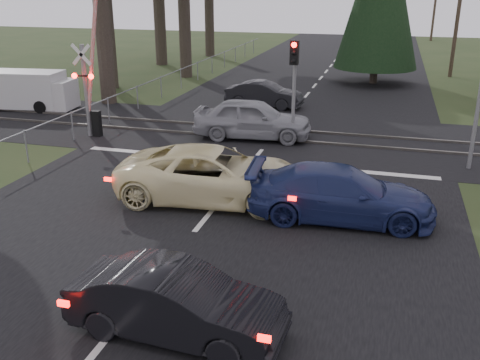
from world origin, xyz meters
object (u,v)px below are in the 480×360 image
(white_van, at_px, (28,90))
(blue_sedan, at_px, (341,194))
(crossing_signal, at_px, (91,88))
(utility_pole_mid, at_px, (459,5))
(cream_coupe, at_px, (214,175))
(silver_car, at_px, (253,119))
(dark_car_far, at_px, (264,95))
(traffic_signal_center, at_px, (294,75))
(dark_hatchback, at_px, (177,303))

(white_van, bearing_deg, blue_sedan, -36.44)
(crossing_signal, height_order, blue_sedan, crossing_signal)
(utility_pole_mid, xyz_separation_m, cream_coupe, (-8.70, -25.54, -3.94))
(silver_car, relative_size, dark_car_far, 1.22)
(traffic_signal_center, distance_m, white_van, 14.59)
(utility_pole_mid, bearing_deg, dark_car_far, -128.59)
(dark_hatchback, relative_size, white_van, 0.79)
(crossing_signal, bearing_deg, silver_car, 13.25)
(cream_coupe, xyz_separation_m, dark_hatchback, (1.40, -6.39, -0.13))
(blue_sedan, bearing_deg, dark_car_far, 17.35)
(crossing_signal, height_order, cream_coupe, crossing_signal)
(crossing_signal, distance_m, cream_coupe, 8.94)
(crossing_signal, bearing_deg, dark_car_far, 53.11)
(traffic_signal_center, relative_size, dark_car_far, 1.03)
(traffic_signal_center, xyz_separation_m, silver_car, (-1.77, 0.64, -1.98))
(traffic_signal_center, relative_size, cream_coupe, 0.72)
(dark_hatchback, distance_m, dark_car_far, 19.39)
(crossing_signal, xyz_separation_m, utility_pole_mid, (15.77, 20.21, 2.67))
(dark_car_far, relative_size, white_van, 0.78)
(dark_car_far, bearing_deg, cream_coupe, -169.47)
(traffic_signal_center, relative_size, dark_hatchback, 1.02)
(silver_car, xyz_separation_m, blue_sedan, (4.33, -7.22, -0.09))
(dark_hatchback, distance_m, silver_car, 13.40)
(traffic_signal_center, bearing_deg, crossing_signal, -173.85)
(utility_pole_mid, xyz_separation_m, blue_sedan, (-4.95, -25.90, -3.99))
(silver_car, bearing_deg, dark_hatchback, -176.66)
(crossing_signal, bearing_deg, cream_coupe, -36.97)
(crossing_signal, xyz_separation_m, cream_coupe, (7.07, -5.32, -1.27))
(silver_car, distance_m, white_van, 12.62)
(dark_hatchback, relative_size, blue_sedan, 0.79)
(crossing_signal, bearing_deg, dark_hatchback, -54.12)
(traffic_signal_center, height_order, silver_car, traffic_signal_center)
(dark_hatchback, distance_m, white_van, 21.14)
(utility_pole_mid, height_order, cream_coupe, utility_pole_mid)
(dark_hatchback, bearing_deg, white_van, 46.08)
(traffic_signal_center, xyz_separation_m, cream_coupe, (-1.20, -6.22, -2.02))
(dark_hatchback, xyz_separation_m, dark_car_far, (-2.88, 19.18, -0.01))
(crossing_signal, height_order, traffic_signal_center, crossing_signal)
(traffic_signal_center, height_order, white_van, traffic_signal_center)
(cream_coupe, distance_m, dark_hatchback, 6.55)
(crossing_signal, distance_m, silver_car, 6.79)
(utility_pole_mid, distance_m, cream_coupe, 27.26)
(traffic_signal_center, height_order, utility_pole_mid, utility_pole_mid)
(crossing_signal, relative_size, dark_hatchback, 1.74)
(traffic_signal_center, height_order, dark_car_far, traffic_signal_center)
(blue_sedan, xyz_separation_m, white_van, (-16.74, 9.44, 0.24))
(crossing_signal, bearing_deg, blue_sedan, -27.70)
(cream_coupe, xyz_separation_m, silver_car, (-0.57, 6.86, 0.04))
(utility_pole_mid, relative_size, white_van, 1.77)
(blue_sedan, bearing_deg, dark_hatchback, 154.36)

